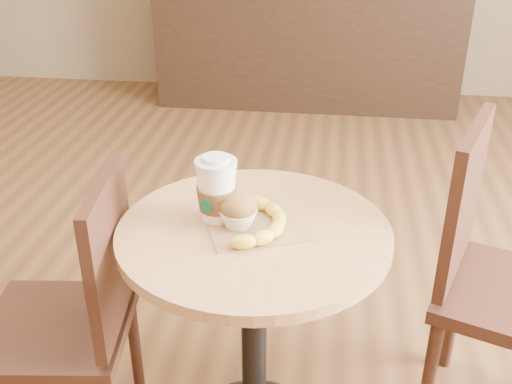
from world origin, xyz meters
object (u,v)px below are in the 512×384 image
muffin (238,211)px  chair_left (76,315)px  coffee_cup (217,192)px  banana (264,222)px  chair_right (497,276)px  cafe_table (254,300)px

muffin → chair_left: bearing=-170.1°
chair_left → muffin: size_ratio=9.20×
chair_left → coffee_cup: 0.52m
banana → muffin: bearing=-176.9°
chair_left → banana: 0.58m
muffin → chair_right: bearing=15.9°
cafe_table → chair_right: (0.67, 0.20, -0.00)m
cafe_table → chair_right: bearing=16.9°
cafe_table → banana: (0.03, -0.01, 0.24)m
coffee_cup → muffin: 0.07m
coffee_cup → muffin: bearing=-6.6°
cafe_table → chair_left: size_ratio=0.85×
coffee_cup → banana: coffee_cup is taller
cafe_table → coffee_cup: coffee_cup is taller
chair_right → coffee_cup: size_ratio=5.48×
cafe_table → coffee_cup: 0.32m
chair_left → coffee_cup: bearing=98.6°
chair_right → muffin: chair_right is taller
cafe_table → muffin: bearing=178.0°
chair_right → coffee_cup: 0.84m
coffee_cup → cafe_table: bearing=2.7°
chair_left → banana: bearing=90.7°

